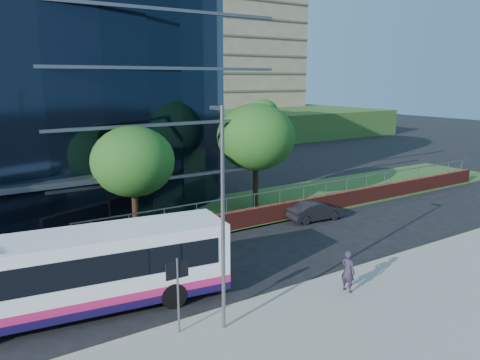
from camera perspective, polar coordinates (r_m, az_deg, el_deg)
ground at (r=18.01m, az=-23.57°, el=-18.86°), size 200.00×200.00×0.00m
grass_verge at (r=38.18m, az=10.88°, el=-1.54°), size 36.00×8.00×0.12m
retaining_wall at (r=32.77m, az=10.37°, el=-2.81°), size 34.00×0.40×2.11m
apartment_block at (r=80.28m, az=-8.46°, el=13.61°), size 60.00×42.00×30.00m
street_sign at (r=16.80m, az=-7.63°, el=-11.96°), size 0.85×0.09×2.80m
tree_far_c at (r=26.46m, az=-12.91°, el=2.20°), size 4.62×4.62×6.51m
tree_far_d at (r=31.43m, az=1.95°, el=5.25°), size 5.28×5.28×7.44m
tree_dist_e at (r=61.43m, az=-8.24°, el=7.93°), size 4.62×4.62×6.51m
tree_dist_f at (r=71.35m, az=2.89°, el=8.36°), size 4.29×4.29×6.05m
streetlight_east at (r=16.18m, az=-2.15°, el=-4.15°), size 0.15×0.77×8.00m
city_bus at (r=19.46m, az=-18.77°, el=-10.52°), size 12.03×4.26×3.19m
parked_car at (r=30.75m, az=9.20°, el=-3.74°), size 3.92×1.69×1.26m
pedestrian at (r=20.63m, az=13.03°, el=-10.75°), size 0.51×0.71×1.82m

